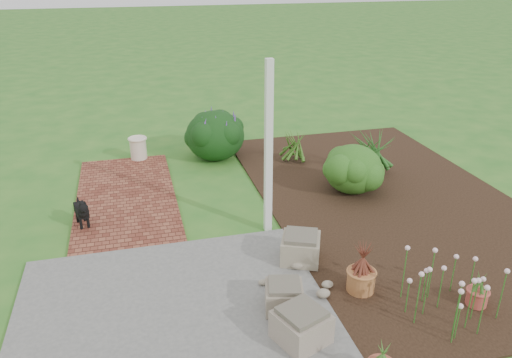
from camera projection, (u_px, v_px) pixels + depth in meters
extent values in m
plane|color=#286A21|center=(250.00, 235.00, 7.21)|extent=(80.00, 80.00, 0.00)
cube|color=#5E5E5B|center=(176.00, 328.00, 5.36)|extent=(3.50, 3.50, 0.04)
cube|color=maroon|center=(126.00, 196.00, 8.36)|extent=(1.60, 3.50, 0.04)
cube|color=black|center=(389.00, 200.00, 8.22)|extent=(4.00, 7.00, 0.03)
cube|color=white|center=(268.00, 150.00, 6.86)|extent=(0.10, 0.10, 2.50)
cube|color=#7D6F5D|center=(301.00, 327.00, 5.11)|extent=(0.63, 0.63, 0.32)
cube|color=gray|center=(284.00, 297.00, 5.60)|extent=(0.51, 0.51, 0.28)
cube|color=gray|center=(301.00, 249.00, 6.49)|extent=(0.64, 0.64, 0.32)
cube|color=black|center=(81.00, 210.00, 7.32)|extent=(0.23, 0.36, 0.15)
cylinder|color=black|center=(81.00, 224.00, 7.27)|extent=(0.04, 0.04, 0.17)
cylinder|color=black|center=(88.00, 222.00, 7.31)|extent=(0.04, 0.04, 0.17)
cylinder|color=black|center=(77.00, 217.00, 7.46)|extent=(0.04, 0.04, 0.17)
cylinder|color=black|center=(84.00, 215.00, 7.51)|extent=(0.04, 0.04, 0.17)
sphere|color=black|center=(83.00, 208.00, 7.11)|extent=(0.14, 0.14, 0.14)
cone|color=black|center=(78.00, 199.00, 7.42)|extent=(0.08, 0.11, 0.12)
cylinder|color=beige|center=(138.00, 148.00, 9.81)|extent=(0.40, 0.40, 0.42)
ellipsoid|color=#103F12|center=(353.00, 168.00, 8.39)|extent=(1.23, 1.23, 0.83)
cylinder|color=#AB6A3A|center=(361.00, 281.00, 5.91)|extent=(0.38, 0.38, 0.27)
cylinder|color=#AA4439|center=(477.00, 297.00, 5.68)|extent=(0.26, 0.26, 0.19)
ellipsoid|color=black|center=(215.00, 134.00, 9.85)|extent=(1.22, 1.22, 0.99)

